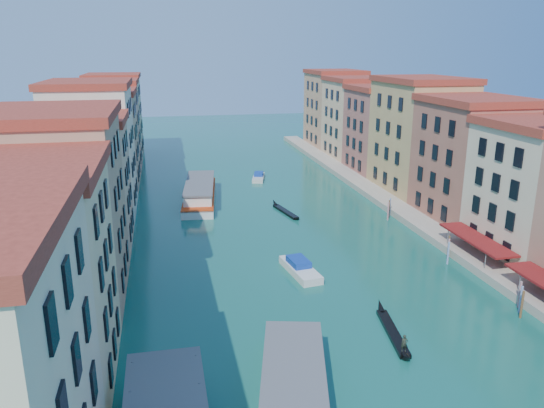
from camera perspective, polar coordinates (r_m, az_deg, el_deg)
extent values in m
cube|color=beige|center=(44.45, -25.08, -7.88)|extent=(12.00, 15.00, 17.00)
cube|color=maroon|center=(41.83, -26.55, 3.49)|extent=(12.80, 15.40, 1.00)
cube|color=tan|center=(58.87, -21.89, -0.72)|extent=(12.00, 17.00, 19.00)
cube|color=maroon|center=(56.97, -22.95, 8.94)|extent=(12.80, 17.40, 1.00)
cube|color=tan|center=(73.98, -19.87, 1.79)|extent=(12.00, 14.00, 16.50)
cube|color=maroon|center=(72.43, -20.53, 8.50)|extent=(12.80, 14.40, 1.00)
cube|color=beige|center=(89.15, -18.67, 5.39)|extent=(12.00, 18.00, 20.00)
cube|color=maroon|center=(87.93, -19.30, 12.11)|extent=(12.80, 18.40, 1.00)
cube|color=tan|center=(106.01, -17.62, 6.41)|extent=(12.00, 16.00, 17.50)
cube|color=maroon|center=(104.95, -18.06, 11.38)|extent=(12.80, 16.40, 1.00)
cube|color=tan|center=(121.20, -16.99, 7.86)|extent=(12.00, 15.00, 18.50)
cube|color=maroon|center=(120.28, -17.38, 12.45)|extent=(12.80, 15.40, 1.00)
cube|color=#C7B388|center=(136.99, -16.47, 8.90)|extent=(12.00, 17.00, 19.00)
cube|color=maroon|center=(136.18, -16.81, 13.07)|extent=(12.80, 17.40, 1.00)
cube|color=beige|center=(73.37, 26.70, 0.89)|extent=(12.00, 14.00, 16.50)
cube|color=#9E5743|center=(85.07, 20.62, 4.03)|extent=(12.00, 16.00, 18.00)
cube|color=maroon|center=(83.74, 21.27, 10.38)|extent=(12.80, 16.40, 1.00)
cube|color=tan|center=(99.39, 15.51, 6.70)|extent=(12.00, 18.00, 20.00)
cube|color=maroon|center=(98.30, 15.98, 12.74)|extent=(12.80, 18.40, 1.00)
cube|color=#A45B4C|center=(114.30, 11.72, 7.50)|extent=(12.00, 15.00, 17.50)
cube|color=maroon|center=(113.32, 11.99, 12.12)|extent=(12.80, 15.40, 1.00)
cube|color=#DEAC7E|center=(128.46, 8.99, 8.80)|extent=(12.00, 16.00, 18.50)
cube|color=maroon|center=(127.59, 9.18, 13.14)|extent=(12.80, 16.40, 1.00)
cube|color=tan|center=(143.84, 6.66, 9.87)|extent=(12.00, 17.00, 19.50)
cube|color=maroon|center=(143.08, 6.80, 13.95)|extent=(12.80, 17.40, 1.00)
cube|color=#A59785|center=(92.70, 12.33, 0.23)|extent=(4.00, 140.00, 1.00)
cylinder|color=slate|center=(62.26, 25.05, -8.05)|extent=(0.12, 0.12, 3.00)
cube|color=maroon|center=(70.34, 21.15, -3.55)|extent=(3.20, 12.60, 0.25)
cylinder|color=slate|center=(66.85, 21.93, -6.03)|extent=(0.12, 0.12, 3.00)
cylinder|color=slate|center=(73.45, 18.37, -3.68)|extent=(0.12, 0.12, 3.00)
cylinder|color=#52361C|center=(58.45, 25.27, -9.88)|extent=(0.24, 0.24, 3.20)
cylinder|color=#52361C|center=(59.50, 25.17, -9.41)|extent=(0.24, 0.24, 3.20)
cylinder|color=#52361C|center=(60.56, 25.07, -8.94)|extent=(0.24, 0.24, 3.20)
cylinder|color=#52361C|center=(69.02, 18.41, -5.15)|extent=(0.24, 0.24, 3.20)
cylinder|color=#52361C|center=(70.11, 18.43, -4.82)|extent=(0.24, 0.24, 3.20)
cylinder|color=#52361C|center=(71.21, 18.46, -4.49)|extent=(0.24, 0.24, 3.20)
cylinder|color=#52361C|center=(84.09, 12.37, -0.86)|extent=(0.24, 0.24, 3.20)
cylinder|color=#52361C|center=(85.21, 12.47, -0.64)|extent=(0.24, 0.24, 3.20)
cylinder|color=#52361C|center=(86.32, 12.57, -0.43)|extent=(0.24, 0.24, 3.20)
cube|color=white|center=(39.49, 2.36, -20.22)|extent=(8.28, 17.77, 1.72)
cube|color=slate|center=(38.89, 2.37, -19.00)|extent=(8.73, 18.37, 0.27)
cube|color=white|center=(93.97, -7.75, 0.79)|extent=(7.58, 22.80, 1.34)
cube|color=white|center=(93.59, -7.79, 1.64)|extent=(6.51, 18.30, 1.79)
cube|color=slate|center=(93.33, -7.81, 2.27)|extent=(6.91, 18.89, 0.28)
cube|color=red|center=(93.81, -7.77, 1.15)|extent=(7.64, 22.81, 0.28)
cube|color=black|center=(51.95, 12.84, -13.34)|extent=(2.24, 8.34, 0.41)
cone|color=black|center=(55.68, 11.58, -10.73)|extent=(1.09, 1.95, 1.54)
cone|color=black|center=(48.06, 14.39, -15.73)|extent=(1.05, 1.64, 1.36)
imported|color=#252B20|center=(48.60, 14.06, -14.35)|extent=(0.63, 0.46, 1.59)
cube|color=black|center=(86.12, 1.47, -0.84)|extent=(2.59, 8.04, 0.40)
cone|color=black|center=(89.91, 0.27, 0.14)|extent=(1.15, 1.91, 1.50)
cone|color=black|center=(82.23, 2.78, -1.50)|extent=(1.09, 1.61, 1.32)
cube|color=silver|center=(63.35, 3.06, -7.07)|extent=(3.54, 8.12, 0.90)
cube|color=#123897|center=(63.52, 2.88, -6.23)|extent=(2.47, 3.62, 0.79)
cube|color=beige|center=(108.27, -1.46, 2.84)|extent=(3.73, 7.09, 0.77)
cube|color=#123897|center=(108.58, -1.45, 3.25)|extent=(2.40, 3.24, 0.68)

